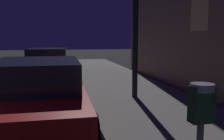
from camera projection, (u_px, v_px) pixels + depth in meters
The scene contains 3 objects.
parking_meter at pixel (201, 123), 1.99m from camera, with size 0.19×0.19×1.34m.
car_red at pixel (39, 95), 4.99m from camera, with size 2.13×4.55×1.43m.
car_silver at pixel (48, 65), 10.82m from camera, with size 2.21×4.20×1.43m.
Camera 1 is at (3.23, -2.31, 1.84)m, focal length 39.20 mm.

